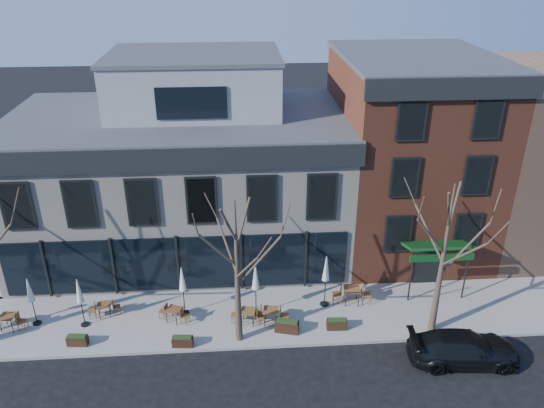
{
  "coord_description": "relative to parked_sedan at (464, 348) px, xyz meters",
  "views": [
    {
      "loc": [
        3.15,
        -23.07,
        16.35
      ],
      "look_at": [
        4.92,
        2.0,
        4.09
      ],
      "focal_mm": 35.0,
      "sensor_mm": 36.0,
      "label": 1
    }
  ],
  "objects": [
    {
      "name": "umbrella_4",
      "position": [
        -5.4,
        4.25,
        1.44
      ],
      "size": [
        0.45,
        0.45,
        2.82
      ],
      "color": "black",
      "rests_on": "sidewalk_front"
    },
    {
      "name": "tree_right",
      "position": [
        -0.68,
        1.97,
        3.33
      ],
      "size": [
        3.72,
        3.77,
        7.48
      ],
      "color": "#382B21",
      "rests_on": "sidewalk_front"
    },
    {
      "name": "cafe_set_4",
      "position": [
        -8.18,
        3.02,
        -0.07
      ],
      "size": [
        1.79,
        0.8,
        0.92
      ],
      "color": "brown",
      "rests_on": "sidewalk_front"
    },
    {
      "name": "cafe_set_1",
      "position": [
        -16.18,
        4.14,
        -0.13
      ],
      "size": [
        1.58,
        0.74,
        0.81
      ],
      "color": "brown",
      "rests_on": "sidewalk_front"
    },
    {
      "name": "cafe_set_5",
      "position": [
        -4.03,
        4.31,
        -0.01
      ],
      "size": [
        2.01,
        0.86,
        1.04
      ],
      "color": "brown",
      "rests_on": "sidewalk_front"
    },
    {
      "name": "cafe_set_0",
      "position": [
        -20.43,
        3.45,
        -0.08
      ],
      "size": [
        1.73,
        0.75,
        0.9
      ],
      "color": "brown",
      "rests_on": "sidewalk_front"
    },
    {
      "name": "planter_3",
      "position": [
        -5.11,
        2.37,
        -0.28
      ],
      "size": [
        0.97,
        0.42,
        0.53
      ],
      "color": "black",
      "rests_on": "sidewalk_front"
    },
    {
      "name": "umbrella_1",
      "position": [
        -16.99,
        3.47,
        1.28
      ],
      "size": [
        0.41,
        0.41,
        2.58
      ],
      "color": "black",
      "rests_on": "sidewalk_front"
    },
    {
      "name": "tree_mid",
      "position": [
        -9.68,
        1.97,
        3.1
      ],
      "size": [
        3.5,
        3.55,
        7.04
      ],
      "color": "#382B21",
      "rests_on": "sidewalk_front"
    },
    {
      "name": "sidewalk_side",
      "position": [
        -23.95,
        11.87,
        -0.62
      ],
      "size": [
        4.5,
        12.0,
        0.15
      ],
      "primitive_type": "cube",
      "color": "gray",
      "rests_on": "ground"
    },
    {
      "name": "planter_0",
      "position": [
        -16.96,
        2.09,
        -0.29
      ],
      "size": [
        0.94,
        0.44,
        0.51
      ],
      "color": "black",
      "rests_on": "sidewalk_front"
    },
    {
      "name": "red_brick_building",
      "position": [
        0.3,
        10.85,
        4.94
      ],
      "size": [
        8.2,
        11.78,
        11.18
      ],
      "color": "brown",
      "rests_on": "ground"
    },
    {
      "name": "ground",
      "position": [
        -12.7,
        5.87,
        -0.69
      ],
      "size": [
        120.0,
        120.0,
        0.0
      ],
      "primitive_type": "plane",
      "color": "black",
      "rests_on": "ground"
    },
    {
      "name": "planter_2",
      "position": [
        -7.47,
        2.33,
        -0.24
      ],
      "size": [
        1.18,
        0.72,
        0.62
      ],
      "color": "black",
      "rests_on": "sidewalk_front"
    },
    {
      "name": "umbrella_2",
      "position": [
        -12.32,
        4.04,
        1.32
      ],
      "size": [
        0.42,
        0.42,
        2.64
      ],
      "color": "black",
      "rests_on": "sidewalk_front"
    },
    {
      "name": "parked_sedan",
      "position": [
        0.0,
        0.0,
        0.0
      ],
      "size": [
        4.9,
        2.25,
        1.39
      ],
      "primitive_type": "imported",
      "rotation": [
        0.0,
        0.0,
        1.51
      ],
      "color": "black",
      "rests_on": "ground"
    },
    {
      "name": "cafe_set_2",
      "position": [
        -12.77,
        3.5,
        -0.11
      ],
      "size": [
        1.6,
        1.01,
        0.84
      ],
      "color": "brown",
      "rests_on": "sidewalk_front"
    },
    {
      "name": "corner_building",
      "position": [
        -12.62,
        10.94,
        4.03
      ],
      "size": [
        18.39,
        10.39,
        11.1
      ],
      "color": "beige",
      "rests_on": "ground"
    },
    {
      "name": "planter_1",
      "position": [
        -12.23,
        1.67,
        -0.29
      ],
      "size": [
        0.95,
        0.44,
        0.52
      ],
      "color": "black",
      "rests_on": "sidewalk_front"
    },
    {
      "name": "umbrella_3",
      "position": [
        -8.84,
        3.73,
        1.48
      ],
      "size": [
        0.46,
        0.46,
        2.86
      ],
      "color": "black",
      "rests_on": "sidewalk_front"
    },
    {
      "name": "cafe_set_3",
      "position": [
        -9.24,
        3.08,
        -0.09
      ],
      "size": [
        1.72,
        0.78,
        0.88
      ],
      "color": "brown",
      "rests_on": "sidewalk_front"
    },
    {
      "name": "umbrella_0",
      "position": [
        -19.29,
        3.73,
        1.24
      ],
      "size": [
        0.41,
        0.41,
        2.53
      ],
      "color": "black",
      "rests_on": "sidewalk_front"
    },
    {
      "name": "sidewalk_front",
      "position": [
        -9.45,
        3.72,
        -0.62
      ],
      "size": [
        33.5,
        4.7,
        0.15
      ],
      "primitive_type": "cube",
      "color": "gray",
      "rests_on": "ground"
    }
  ]
}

